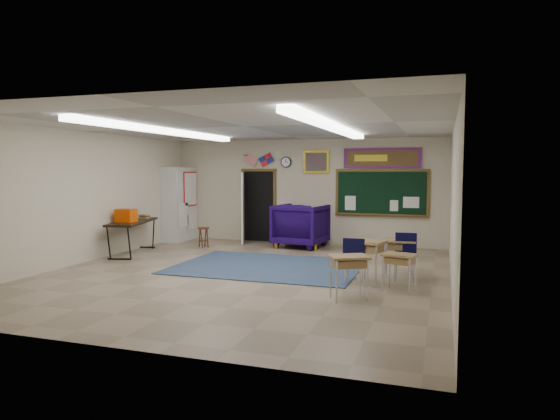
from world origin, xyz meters
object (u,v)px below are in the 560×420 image
(wingback_armchair, at_px, (301,225))
(folding_table, at_px, (132,236))
(student_desk_front_right, at_px, (400,256))
(student_desk_front_left, at_px, (366,260))
(wooden_stool, at_px, (204,237))

(wingback_armchair, height_order, folding_table, wingback_armchair)
(folding_table, bearing_deg, student_desk_front_right, -20.25)
(wingback_armchair, distance_m, student_desk_front_right, 4.23)
(wingback_armchair, relative_size, student_desk_front_left, 1.61)
(wingback_armchair, distance_m, student_desk_front_left, 4.58)
(student_desk_front_left, relative_size, folding_table, 0.38)
(student_desk_front_right, height_order, folding_table, folding_table)
(wingback_armchair, distance_m, wooden_stool, 2.69)
(student_desk_front_right, distance_m, wooden_stool, 5.85)
(folding_table, bearing_deg, wingback_armchair, 17.95)
(student_desk_front_left, distance_m, folding_table, 6.31)
(folding_table, bearing_deg, student_desk_front_left, -28.53)
(wooden_stool, bearing_deg, student_desk_front_left, -31.63)
(student_desk_front_left, bearing_deg, wooden_stool, 162.09)
(student_desk_front_left, height_order, student_desk_front_right, student_desk_front_left)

